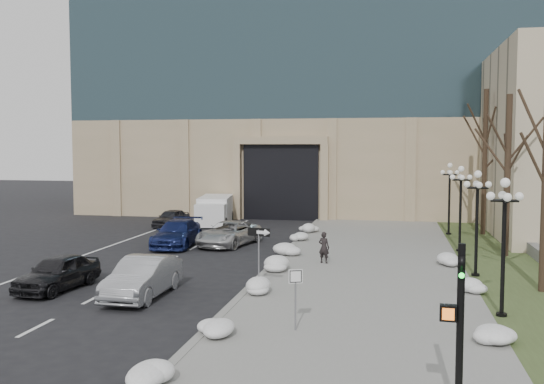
{
  "coord_description": "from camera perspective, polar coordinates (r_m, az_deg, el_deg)",
  "views": [
    {
      "loc": [
        4.6,
        -15.14,
        5.78
      ],
      "look_at": [
        -1.35,
        14.91,
        3.5
      ],
      "focal_mm": 40.0,
      "sensor_mm": 36.0,
      "label": 1
    }
  ],
  "objects": [
    {
      "name": "pedestrian",
      "position": [
        29.75,
        4.91,
        -5.21
      ],
      "size": [
        0.66,
        0.54,
        1.55
      ],
      "primitive_type": "imported",
      "rotation": [
        0.0,
        0.0,
        2.78
      ],
      "color": "black",
      "rests_on": "sidewalk"
    },
    {
      "name": "snow_clump_a",
      "position": [
        15.31,
        -10.39,
        -16.79
      ],
      "size": [
        1.1,
        1.6,
        0.36
      ],
      "primitive_type": "ellipsoid",
      "color": "white",
      "rests_on": "sidewalk"
    },
    {
      "name": "traffic_signal",
      "position": [
        13.24,
        17.11,
        -12.94
      ],
      "size": [
        0.65,
        0.87,
        3.84
      ],
      "rotation": [
        0.0,
        0.0,
        -0.06
      ],
      "color": "black",
      "rests_on": "ground"
    },
    {
      "name": "snow_clump_j",
      "position": [
        30.26,
        16.82,
        -6.36
      ],
      "size": [
        1.1,
        1.6,
        0.36
      ],
      "primitive_type": "ellipsoid",
      "color": "white",
      "rests_on": "sidewalk"
    },
    {
      "name": "snow_clump_e",
      "position": [
        31.97,
        1.69,
        -5.62
      ],
      "size": [
        1.1,
        1.6,
        0.36
      ],
      "primitive_type": "ellipsoid",
      "color": "white",
      "rests_on": "sidewalk"
    },
    {
      "name": "car_e",
      "position": [
        44.38,
        -9.47,
        -2.45
      ],
      "size": [
        1.94,
        3.93,
        1.29
      ],
      "primitive_type": "imported",
      "rotation": [
        0.0,
        0.0,
        -0.11
      ],
      "color": "#2D2C31",
      "rests_on": "ground"
    },
    {
      "name": "snow_clump_i",
      "position": [
        24.97,
        18.11,
        -8.63
      ],
      "size": [
        1.1,
        1.6,
        0.36
      ],
      "primitive_type": "ellipsoid",
      "color": "white",
      "rests_on": "sidewalk"
    },
    {
      "name": "lamppost_c",
      "position": [
        34.44,
        17.33,
        -0.44
      ],
      "size": [
        1.18,
        1.18,
        4.76
      ],
      "color": "black",
      "rests_on": "ground"
    },
    {
      "name": "grass_strip",
      "position": [
        30.18,
        21.46,
        -6.99
      ],
      "size": [
        4.0,
        40.0,
        0.1
      ],
      "primitive_type": "cube",
      "color": "#3B4A25",
      "rests_on": "ground"
    },
    {
      "name": "box_truck",
      "position": [
        45.94,
        -5.39,
        -1.76
      ],
      "size": [
        3.17,
        6.65,
        2.03
      ],
      "rotation": [
        0.0,
        0.0,
        0.16
      ],
      "color": "silver",
      "rests_on": "ground"
    },
    {
      "name": "snow_clump_f",
      "position": [
        36.89,
        2.52,
        -4.29
      ],
      "size": [
        1.1,
        1.6,
        0.36
      ],
      "primitive_type": "ellipsoid",
      "color": "white",
      "rests_on": "sidewalk"
    },
    {
      "name": "lamppost_a",
      "position": [
        21.63,
        20.99,
        -3.21
      ],
      "size": [
        1.18,
        1.18,
        4.76
      ],
      "color": "black",
      "rests_on": "ground"
    },
    {
      "name": "snow_clump_b",
      "position": [
        19.04,
        -4.51,
        -12.48
      ],
      "size": [
        1.1,
        1.6,
        0.36
      ],
      "primitive_type": "ellipsoid",
      "color": "white",
      "rests_on": "sidewalk"
    },
    {
      "name": "car_d",
      "position": [
        35.73,
        -4.1,
        -3.92
      ],
      "size": [
        3.35,
        5.46,
        1.41
      ],
      "primitive_type": "imported",
      "rotation": [
        0.0,
        0.0,
        -0.21
      ],
      "color": "#BCBCBC",
      "rests_on": "ground"
    },
    {
      "name": "car_c",
      "position": [
        35.78,
        -8.91,
        -3.87
      ],
      "size": [
        2.47,
        5.34,
        1.51
      ],
      "primitive_type": "imported",
      "rotation": [
        0.0,
        0.0,
        0.07
      ],
      "color": "navy",
      "rests_on": "ground"
    },
    {
      "name": "snow_clump_h",
      "position": [
        18.92,
        20.34,
        -12.85
      ],
      "size": [
        1.1,
        1.6,
        0.36
      ],
      "primitive_type": "ellipsoid",
      "color": "white",
      "rests_on": "sidewalk"
    },
    {
      "name": "tree_mid",
      "position": [
        33.66,
        21.34,
        3.5
      ],
      "size": [
        3.2,
        3.2,
        8.5
      ],
      "color": "black",
      "rests_on": "ground"
    },
    {
      "name": "office_tower",
      "position": [
        60.44,
        4.87,
        16.38
      ],
      "size": [
        40.0,
        24.7,
        36.0
      ],
      "color": "tan",
      "rests_on": "ground"
    },
    {
      "name": "keep_sign",
      "position": [
        18.87,
        2.23,
        -8.89
      ],
      "size": [
        0.42,
        0.18,
        2.03
      ],
      "rotation": [
        0.0,
        0.0,
        0.34
      ],
      "color": "slate",
      "rests_on": "ground"
    },
    {
      "name": "lamppost_b",
      "position": [
        28.01,
        18.74,
        -1.51
      ],
      "size": [
        1.18,
        1.18,
        4.76
      ],
      "color": "black",
      "rests_on": "ground"
    },
    {
      "name": "car_b",
      "position": [
        24.05,
        -12.07,
        -7.86
      ],
      "size": [
        1.63,
        4.67,
        1.54
      ],
      "primitive_type": "imported",
      "rotation": [
        0.0,
        0.0,
        -0.0
      ],
      "color": "#A6A9AE",
      "rests_on": "ground"
    },
    {
      "name": "snow_clump_g",
      "position": [
        40.41,
        3.55,
        -3.55
      ],
      "size": [
        1.1,
        1.6,
        0.36
      ],
      "primitive_type": "ellipsoid",
      "color": "white",
      "rests_on": "sidewalk"
    },
    {
      "name": "one_way_sign",
      "position": [
        23.44,
        -0.92,
        -4.55
      ],
      "size": [
        0.98,
        0.42,
        2.65
      ],
      "rotation": [
        0.0,
        0.0,
        -0.25
      ],
      "color": "slate",
      "rests_on": "ground"
    },
    {
      "name": "curb",
      "position": [
        30.21,
        0.32,
        -6.64
      ],
      "size": [
        0.3,
        40.0,
        0.14
      ],
      "primitive_type": "cube",
      "color": "gray",
      "rests_on": "ground"
    },
    {
      "name": "snow_clump_d",
      "position": [
        28.17,
        0.58,
        -6.96
      ],
      "size": [
        1.1,
        1.6,
        0.36
      ],
      "primitive_type": "ellipsoid",
      "color": "white",
      "rests_on": "sidewalk"
    },
    {
      "name": "snow_clump_c",
      "position": [
        23.58,
        -2.0,
        -9.18
      ],
      "size": [
        1.1,
        1.6,
        0.36
      ],
      "primitive_type": "ellipsoid",
      "color": "white",
      "rests_on": "sidewalk"
    },
    {
      "name": "lamppost_d",
      "position": [
        40.89,
        16.37,
        0.29
      ],
      "size": [
        1.18,
        1.18,
        4.76
      ],
      "color": "black",
      "rests_on": "ground"
    },
    {
      "name": "ground",
      "position": [
        16.84,
        -5.56,
        -15.83
      ],
      "size": [
        160.0,
        160.0,
        0.0
      ],
      "primitive_type": "plane",
      "color": "black",
      "rests_on": "ground"
    },
    {
      "name": "tree_far",
      "position": [
        41.56,
        19.42,
        4.53
      ],
      "size": [
        3.2,
        3.2,
        9.5
      ],
      "color": "black",
      "rests_on": "ground"
    },
    {
      "name": "car_a",
      "position": [
        26.17,
        -19.53,
        -7.15
      ],
      "size": [
        2.15,
        4.35,
        1.43
      ],
      "primitive_type": "imported",
      "rotation": [
        0.0,
        0.0,
        -0.11
      ],
      "color": "black",
      "rests_on": "ground"
    },
    {
      "name": "sidewalk",
      "position": [
        29.71,
        8.93,
        -6.89
      ],
      "size": [
        9.0,
        40.0,
        0.12
      ],
      "primitive_type": "cube",
      "color": "gray",
      "rests_on": "ground"
    }
  ]
}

